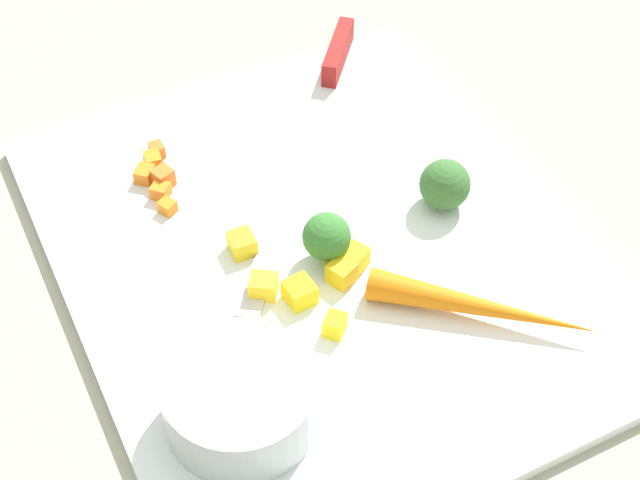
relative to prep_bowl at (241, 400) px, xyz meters
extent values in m
plane|color=#9F9D86|center=(0.11, -0.11, -0.03)|extent=(4.00, 4.00, 0.00)
cube|color=white|center=(0.11, -0.11, -0.03)|extent=(0.46, 0.38, 0.01)
cylinder|color=#B0B7B7|center=(0.00, 0.00, 0.00)|extent=(0.10, 0.10, 0.04)
cube|color=silver|center=(0.14, -0.09, -0.02)|extent=(0.15, 0.13, 0.00)
cube|color=maroon|center=(0.31, -0.23, -0.01)|extent=(0.07, 0.06, 0.02)
cone|color=orange|center=(0.00, -0.19, -0.01)|extent=(0.13, 0.14, 0.02)
cube|color=orange|center=(0.26, -0.03, -0.02)|extent=(0.02, 0.01, 0.01)
cube|color=orange|center=(0.27, -0.04, -0.02)|extent=(0.01, 0.01, 0.01)
cube|color=orange|center=(0.24, -0.02, -0.02)|extent=(0.02, 0.02, 0.01)
cube|color=orange|center=(0.20, -0.02, -0.02)|extent=(0.02, 0.02, 0.01)
cube|color=orange|center=(0.23, -0.03, -0.01)|extent=(0.02, 0.02, 0.02)
cube|color=orange|center=(0.22, -0.02, -0.02)|extent=(0.02, 0.02, 0.01)
cube|color=yellow|center=(0.05, -0.04, -0.01)|extent=(0.02, 0.02, 0.01)
cube|color=yellow|center=(0.09, -0.06, -0.01)|extent=(0.03, 0.03, 0.02)
cube|color=yellow|center=(0.07, -0.08, -0.01)|extent=(0.02, 0.02, 0.02)
cube|color=yellow|center=(0.08, -0.11, -0.01)|extent=(0.02, 0.02, 0.02)
cube|color=yellow|center=(0.04, -0.09, -0.01)|extent=(0.02, 0.02, 0.02)
cube|color=yellow|center=(0.09, -0.13, -0.01)|extent=(0.03, 0.03, 0.02)
cube|color=yellow|center=(0.14, -0.06, -0.01)|extent=(0.02, 0.02, 0.02)
cylinder|color=#8FC064|center=(0.11, -0.22, -0.02)|extent=(0.01, 0.01, 0.01)
sphere|color=#386830|center=(0.11, -0.22, 0.00)|extent=(0.04, 0.04, 0.04)
cylinder|color=#92B66C|center=(0.10, -0.11, -0.01)|extent=(0.01, 0.01, 0.01)
sphere|color=#377430|center=(0.10, -0.11, 0.00)|extent=(0.04, 0.04, 0.04)
camera|label=1|loc=(-0.32, 0.10, 0.51)|focal=52.92mm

